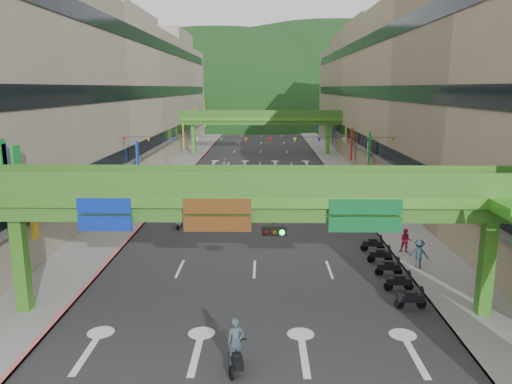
{
  "coord_description": "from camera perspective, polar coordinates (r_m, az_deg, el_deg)",
  "views": [
    {
      "loc": [
        0.54,
        -16.33,
        10.7
      ],
      "look_at": [
        0.0,
        18.0,
        3.5
      ],
      "focal_mm": 35.0,
      "sensor_mm": 36.0,
      "label": 1
    }
  ],
  "objects": [
    {
      "name": "hill_right",
      "position": [
        198.14,
        8.08,
        8.63
      ],
      "size": [
        208.0,
        176.0,
        128.0
      ],
      "primitive_type": "ellipsoid",
      "color": "#1C4419",
      "rests_on": "ground"
    },
    {
      "name": "scooter_rider_mid",
      "position": [
        47.19,
        -0.32,
        0.1
      ],
      "size": [
        0.92,
        1.6,
        2.11
      ],
      "color": "black",
      "rests_on": "ground"
    },
    {
      "name": "pedestrian_dark",
      "position": [
        43.08,
        16.59,
        -1.8
      ],
      "size": [
        1.11,
        0.59,
        1.81
      ],
      "primitive_type": "imported",
      "rotation": [
        0.0,
        0.0,
        -0.15
      ],
      "color": "#25222B",
      "rests_on": "ground"
    },
    {
      "name": "parked_scooter_row",
      "position": [
        30.16,
        14.94,
        -8.3
      ],
      "size": [
        1.6,
        9.35,
        1.08
      ],
      "color": "black",
      "rests_on": "ground"
    },
    {
      "name": "hill_left",
      "position": [
        177.34,
        -4.17,
        8.35
      ],
      "size": [
        168.0,
        140.0,
        112.0
      ],
      "primitive_type": "ellipsoid",
      "color": "#1C4419",
      "rests_on": "ground"
    },
    {
      "name": "car_yellow",
      "position": [
        61.73,
        4.49,
        2.43
      ],
      "size": [
        1.78,
        3.89,
        1.29
      ],
      "primitive_type": "imported",
      "rotation": [
        0.0,
        0.0,
        0.07
      ],
      "color": "orange",
      "rests_on": "ground"
    },
    {
      "name": "curb_right",
      "position": [
        67.72,
        8.16,
        2.71
      ],
      "size": [
        0.2,
        140.0,
        0.18
      ],
      "primitive_type": "cube",
      "color": "gray",
      "rests_on": "ground"
    },
    {
      "name": "sidewalk_left",
      "position": [
        68.16,
        -8.87,
        2.73
      ],
      "size": [
        4.0,
        140.0,
        0.15
      ],
      "primitive_type": "cube",
      "color": "gray",
      "rests_on": "ground"
    },
    {
      "name": "overpass_near",
      "position": [
        22.4,
        1.88,
        -2.36
      ],
      "size": [
        28.0,
        12.27,
        7.1
      ],
      "color": "#4C9E2D",
      "rests_on": "ground"
    },
    {
      "name": "scooter_rider_near",
      "position": [
        19.88,
        -2.34,
        -17.28
      ],
      "size": [
        0.79,
        1.57,
        2.17
      ],
      "color": "black",
      "rests_on": "ground"
    },
    {
      "name": "scooter_rider_far",
      "position": [
        63.35,
        -3.66,
        3.0
      ],
      "size": [
        0.89,
        1.58,
        1.97
      ],
      "color": "maroon",
      "rests_on": "ground"
    },
    {
      "name": "building_row_right",
      "position": [
        68.84,
        16.67,
        10.32
      ],
      "size": [
        12.8,
        95.0,
        19.0
      ],
      "color": "gray",
      "rests_on": "ground"
    },
    {
      "name": "building_row_left",
      "position": [
        69.14,
        -15.72,
        10.38
      ],
      "size": [
        12.8,
        95.0,
        19.0
      ],
      "color": "#9E937F",
      "rests_on": "ground"
    },
    {
      "name": "pedestrian_blue",
      "position": [
        31.45,
        18.11,
        -6.97
      ],
      "size": [
        0.96,
        0.81,
        1.75
      ],
      "primitive_type": "imported",
      "rotation": [
        0.0,
        0.0,
        2.72
      ],
      "color": "#2E4553",
      "rests_on": "ground"
    },
    {
      "name": "sidewalk_right",
      "position": [
        67.99,
        9.75,
        2.68
      ],
      "size": [
        4.0,
        140.0,
        0.15
      ],
      "primitive_type": "cube",
      "color": "gray",
      "rests_on": "ground"
    },
    {
      "name": "scooter_rider_left",
      "position": [
        39.12,
        -8.78,
        -2.74
      ],
      "size": [
        0.94,
        1.6,
        1.91
      ],
      "color": "#919199",
      "rests_on": "ground"
    },
    {
      "name": "curb_left",
      "position": [
        67.86,
        -7.28,
        2.75
      ],
      "size": [
        0.2,
        140.0,
        0.18
      ],
      "primitive_type": "cube",
      "color": "#CC5959",
      "rests_on": "ground"
    },
    {
      "name": "overpass_far",
      "position": [
        81.51,
        0.53,
        8.12
      ],
      "size": [
        28.0,
        2.2,
        7.1
      ],
      "color": "#4C9E2D",
      "rests_on": "ground"
    },
    {
      "name": "pedestrian_red",
      "position": [
        34.03,
        16.73,
        -5.59
      ],
      "size": [
        0.9,
        0.78,
        1.59
      ],
      "primitive_type": "imported",
      "rotation": [
        0.0,
        0.0,
        -0.25
      ],
      "color": "#BB214F",
      "rests_on": "ground"
    },
    {
      "name": "car_silver",
      "position": [
        56.24,
        -3.06,
        1.58
      ],
      "size": [
        2.16,
        4.42,
        1.4
      ],
      "primitive_type": "imported",
      "rotation": [
        0.0,
        0.0,
        -0.17
      ],
      "color": "#A3A3AB",
      "rests_on": "ground"
    },
    {
      "name": "bunting_string",
      "position": [
        46.58,
        0.23,
        6.0
      ],
      "size": [
        26.0,
        0.36,
        0.47
      ],
      "color": "black",
      "rests_on": "ground"
    },
    {
      "name": "road_slab",
      "position": [
        67.19,
        0.43,
        2.69
      ],
      "size": [
        18.0,
        140.0,
        0.02
      ],
      "primitive_type": "cube",
      "color": "#28282B",
      "rests_on": "ground"
    }
  ]
}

